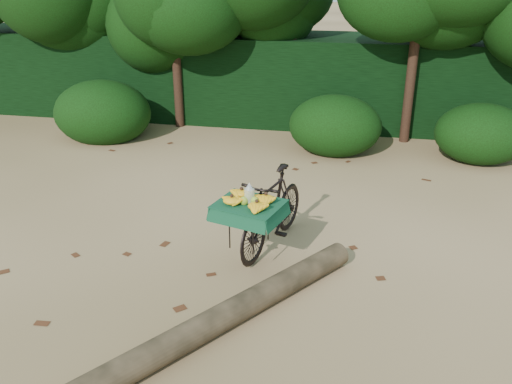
# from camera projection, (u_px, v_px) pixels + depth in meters

# --- Properties ---
(ground) EXTENTS (80.00, 80.00, 0.00)m
(ground) POSITION_uv_depth(u_px,v_px,m) (181.00, 263.00, 6.34)
(ground) COLOR tan
(ground) RESTS_ON ground
(vendor_bicycle) EXTENTS (1.03, 1.80, 0.99)m
(vendor_bicycle) POSITION_uv_depth(u_px,v_px,m) (272.00, 210.00, 6.52)
(vendor_bicycle) COLOR black
(vendor_bicycle) RESTS_ON ground
(fallen_log) EXTENTS (2.34, 3.11, 0.26)m
(fallen_log) POSITION_uv_depth(u_px,v_px,m) (219.00, 319.00, 5.15)
(fallen_log) COLOR brown
(fallen_log) RESTS_ON ground
(hedge_backdrop) EXTENTS (26.00, 1.80, 1.80)m
(hedge_backdrop) POSITION_uv_depth(u_px,v_px,m) (272.00, 78.00, 11.65)
(hedge_backdrop) COLOR black
(hedge_backdrop) RESTS_ON ground
(tree_row) EXTENTS (14.50, 2.00, 4.00)m
(tree_row) POSITION_uv_depth(u_px,v_px,m) (233.00, 29.00, 10.60)
(tree_row) COLOR black
(tree_row) RESTS_ON ground
(bush_clumps) EXTENTS (8.80, 1.70, 0.90)m
(bush_clumps) POSITION_uv_depth(u_px,v_px,m) (280.00, 125.00, 9.94)
(bush_clumps) COLOR black
(bush_clumps) RESTS_ON ground
(leaf_litter) EXTENTS (7.00, 7.30, 0.01)m
(leaf_litter) POSITION_uv_depth(u_px,v_px,m) (197.00, 237.00, 6.92)
(leaf_litter) COLOR #4B2614
(leaf_litter) RESTS_ON ground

